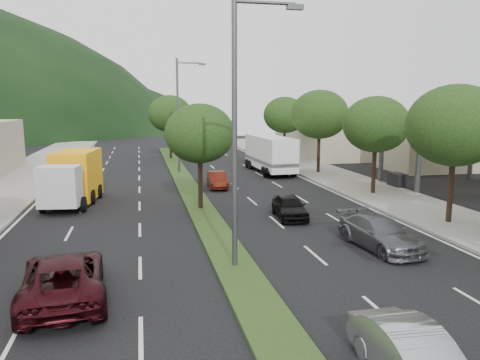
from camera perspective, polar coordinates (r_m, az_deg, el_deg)
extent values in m
cube|color=gray|center=(37.60, 13.00, -0.19)|extent=(5.00, 90.00, 0.15)
cube|color=#223A15|center=(37.20, -6.78, -0.14)|extent=(1.60, 56.00, 0.12)
cube|color=silver|center=(37.87, 24.25, 6.80)|extent=(12.00, 8.00, 0.50)
cube|color=#FFB30D|center=(37.88, 24.21, 6.27)|extent=(12.20, 8.20, 0.50)
cylinder|color=#47494C|center=(33.74, 20.95, 2.19)|extent=(0.36, 0.36, 4.60)
cylinder|color=#47494C|center=(38.00, 16.86, 3.14)|extent=(0.36, 0.36, 4.60)
cylinder|color=#47494C|center=(42.44, 26.38, 3.17)|extent=(0.36, 0.36, 4.60)
cube|color=black|center=(36.07, 18.64, -0.07)|extent=(0.80, 1.60, 1.10)
cube|color=#B7B191|center=(57.41, 11.42, 5.61)|extent=(10.00, 16.00, 5.20)
cylinder|color=black|center=(25.97, 24.32, -0.53)|extent=(0.28, 0.28, 3.81)
ellipsoid|color=black|center=(25.67, 24.77, 6.06)|extent=(4.80, 4.80, 4.08)
cylinder|color=black|center=(32.68, 16.02, 1.60)|extent=(0.28, 0.28, 3.58)
ellipsoid|color=black|center=(32.44, 16.25, 6.53)|extent=(4.40, 4.40, 3.74)
cylinder|color=black|center=(41.69, 9.57, 3.66)|extent=(0.28, 0.28, 3.92)
ellipsoid|color=black|center=(41.50, 9.69, 7.89)|extent=(5.00, 5.00, 4.25)
cylinder|color=black|center=(51.09, 5.43, 4.64)|extent=(0.28, 0.28, 3.70)
ellipsoid|color=black|center=(50.93, 5.48, 7.89)|extent=(4.60, 4.60, 3.91)
cylinder|color=black|center=(27.11, -4.86, 0.10)|extent=(0.28, 0.28, 3.36)
ellipsoid|color=black|center=(26.81, -4.94, 5.68)|extent=(4.00, 4.00, 3.40)
cylinder|color=black|center=(52.82, -8.47, 4.76)|extent=(0.28, 0.28, 3.81)
ellipsoid|color=black|center=(52.67, -8.55, 8.00)|extent=(4.80, 4.80, 4.08)
cylinder|color=#47494C|center=(16.92, -0.67, 5.51)|extent=(0.20, 0.20, 10.00)
cylinder|color=#47494C|center=(17.49, 3.08, 20.77)|extent=(2.20, 0.12, 0.12)
cube|color=#47494C|center=(17.78, 6.72, 20.20)|extent=(0.60, 0.25, 0.18)
cylinder|color=#47494C|center=(41.70, -7.57, 7.69)|extent=(0.20, 0.20, 10.00)
cylinder|color=#47494C|center=(41.93, -6.16, 14.01)|extent=(2.20, 0.12, 0.12)
cube|color=#47494C|center=(42.06, -4.63, 13.89)|extent=(0.60, 0.25, 0.18)
imported|color=#9C9FA3|center=(11.53, 20.53, -19.66)|extent=(1.43, 3.95, 1.29)
imported|color=black|center=(15.92, -20.73, -11.09)|extent=(3.00, 5.53, 1.47)
imported|color=black|center=(25.40, 6.06, -3.22)|extent=(1.84, 3.85, 1.27)
imported|color=#56565C|center=(20.92, 16.66, -6.18)|extent=(2.39, 4.82, 1.35)
imported|color=#54180E|center=(34.30, -2.80, 0.02)|extent=(1.41, 3.65, 1.18)
imported|color=black|center=(40.36, 4.02, 1.44)|extent=(2.34, 4.53, 1.22)
cube|color=silver|center=(27.82, -21.13, -0.72)|extent=(2.35, 1.86, 2.27)
cube|color=#FFA80D|center=(31.27, -19.23, 0.61)|extent=(2.81, 4.41, 3.05)
cube|color=black|center=(30.72, -19.48, -1.88)|extent=(2.73, 5.93, 0.30)
cylinder|color=black|center=(28.12, -18.54, -2.83)|extent=(0.41, 0.92, 0.89)
cylinder|color=black|center=(28.76, -22.93, -2.82)|extent=(0.41, 0.92, 0.89)
cylinder|color=black|center=(30.16, -17.55, -1.98)|extent=(0.41, 0.92, 0.89)
cylinder|color=black|center=(30.76, -21.66, -1.99)|extent=(0.41, 0.92, 0.89)
cylinder|color=black|center=(32.03, -16.76, -1.30)|extent=(0.41, 0.92, 0.89)
cylinder|color=black|center=(32.60, -20.65, -1.33)|extent=(0.41, 0.92, 0.89)
cube|color=white|center=(41.96, 3.67, 3.41)|extent=(2.64, 8.49, 2.80)
cube|color=slate|center=(42.04, 3.66, 2.46)|extent=(2.70, 8.49, 0.33)
cylinder|color=black|center=(45.00, 0.92, 2.03)|extent=(0.36, 0.85, 0.84)
cylinder|color=black|center=(45.66, 3.75, 2.11)|extent=(0.36, 0.85, 0.84)
cylinder|color=black|center=(44.03, 1.26, 1.87)|extent=(0.36, 0.85, 0.84)
cylinder|color=black|center=(44.70, 4.15, 1.96)|extent=(0.36, 0.85, 0.84)
cylinder|color=black|center=(38.92, 3.37, 0.87)|extent=(0.36, 0.85, 0.84)
cylinder|color=black|center=(39.68, 6.59, 0.99)|extent=(0.36, 0.85, 0.84)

